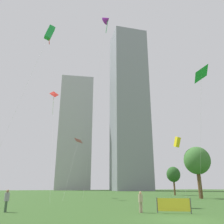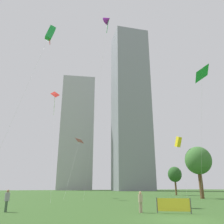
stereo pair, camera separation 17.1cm
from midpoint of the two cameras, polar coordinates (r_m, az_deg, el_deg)
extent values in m
plane|color=#335623|center=(16.52, 16.69, -24.18)|extent=(280.00, 280.00, 0.00)
cylinder|color=#3F593F|center=(21.93, -24.65, -20.56)|extent=(0.16, 0.16, 0.84)
cylinder|color=#3F593F|center=(22.10, -24.52, -20.54)|extent=(0.16, 0.16, 0.84)
cylinder|color=gray|center=(21.97, -24.32, -18.60)|extent=(0.39, 0.39, 0.67)
sphere|color=#997051|center=(21.96, -24.16, -17.44)|extent=(0.23, 0.23, 0.23)
cylinder|color=tan|center=(20.07, 7.58, -22.40)|extent=(0.15, 0.15, 0.78)
cylinder|color=tan|center=(19.96, 7.22, -22.44)|extent=(0.15, 0.15, 0.78)
cylinder|color=tan|center=(19.97, 7.32, -20.43)|extent=(0.36, 0.36, 0.61)
sphere|color=tan|center=(19.95, 7.27, -19.25)|extent=(0.21, 0.21, 0.21)
cylinder|color=silver|center=(43.23, 17.20, -13.18)|extent=(2.20, 3.69, 10.10)
cube|color=yellow|center=(45.96, 16.21, -7.14)|extent=(1.00, 1.27, 2.14)
cylinder|color=silver|center=(42.74, -9.61, -13.09)|extent=(4.27, 8.03, 10.95)
pyramid|color=#E5598C|center=(47.88, -7.93, -7.01)|extent=(1.82, 1.57, 0.77)
cylinder|color=silver|center=(38.60, -14.22, -5.90)|extent=(1.20, 11.92, 19.44)
pyramid|color=red|center=(47.13, -13.81, 4.31)|extent=(1.35, 1.52, 1.53)
cylinder|color=white|center=(46.34, -14.03, 1.64)|extent=(0.16, 0.26, 3.98)
cylinder|color=silver|center=(31.65, -21.34, 3.08)|extent=(5.97, 5.30, 25.39)
cube|color=green|center=(40.12, -14.92, 18.38)|extent=(1.54, 0.99, 2.49)
cylinder|color=red|center=(39.42, -15.07, 16.96)|extent=(0.32, 0.14, 1.82)
cylinder|color=silver|center=(34.82, 21.47, -5.81)|extent=(1.69, 4.70, 17.20)
pyramid|color=green|center=(35.42, 21.48, 8.84)|extent=(1.54, 2.10, 1.36)
cylinder|color=silver|center=(40.07, -3.57, 3.66)|extent=(3.51, 0.48, 33.51)
cone|color=purple|center=(49.11, -1.00, 21.93)|extent=(2.09, 2.00, 1.78)
cylinder|color=green|center=(48.04, -1.01, 20.38)|extent=(0.36, 0.40, 2.77)
cylinder|color=brown|center=(45.27, 21.28, -16.27)|extent=(0.67, 0.67, 4.90)
ellipsoid|color=#3D7033|center=(45.49, 20.69, -11.14)|extent=(4.68, 4.68, 4.95)
cylinder|color=brown|center=(60.86, 15.61, -17.51)|extent=(0.41, 0.41, 3.73)
ellipsoid|color=#285623|center=(60.93, 15.37, -14.67)|extent=(3.34, 3.34, 3.69)
cube|color=gray|center=(132.36, 4.70, 1.72)|extent=(21.79, 19.30, 93.17)
cube|color=#A8A8AD|center=(155.04, -8.68, -4.89)|extent=(24.87, 22.42, 73.42)
cylinder|color=#4C4C4C|center=(20.04, 19.16, -21.09)|extent=(0.08, 0.08, 1.16)
cylinder|color=#4C4C4C|center=(19.89, 11.37, -21.71)|extent=(0.08, 0.08, 1.16)
cube|color=yellow|center=(19.92, 15.28, -21.30)|extent=(2.12, 1.44, 0.96)
camera|label=1|loc=(0.09, -89.78, -0.07)|focal=36.88mm
camera|label=2|loc=(0.09, 90.22, 0.07)|focal=36.88mm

